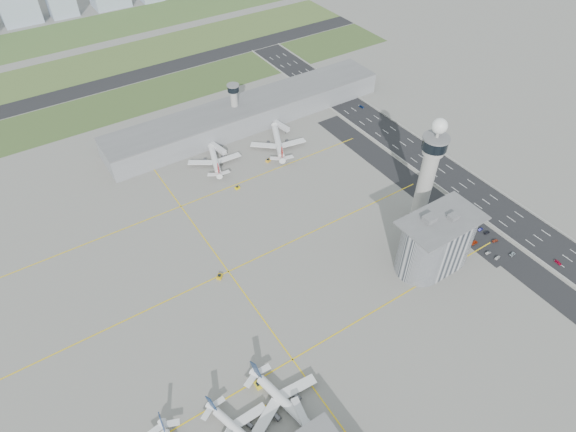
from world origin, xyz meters
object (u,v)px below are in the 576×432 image
airplane_far_b (278,138)px  car_lot_8 (487,232)px  car_hw_1 (430,161)px  secondary_tower (234,102)px  tug_3 (220,276)px  airplane_near_b (239,430)px  car_lot_0 (498,258)px  car_lot_10 (466,220)px  car_lot_6 (512,254)px  control_tower (429,167)px  airplane_far_a (214,155)px  tug_5 (268,160)px  car_lot_1 (488,253)px  jet_bridge_far_0 (212,146)px  jet_bridge_far_1 (275,124)px  tug_2 (258,385)px  car_lot_2 (474,243)px  admin_building (436,242)px  car_lot_3 (469,237)px  car_hw_0 (558,262)px  tug_4 (237,188)px  car_lot_11 (460,213)px  car_lot_4 (454,224)px  car_lot_9 (481,229)px  car_hw_4 (301,79)px  car_hw_2 (362,107)px  tug_1 (262,407)px  airplane_near_c (285,401)px

airplane_far_b → car_lot_8: bearing=-133.8°
car_hw_1 → secondary_tower: bearing=119.7°
tug_3 → airplane_near_b: bearing=115.7°
car_lot_0 → car_lot_10: bearing=-19.7°
car_lot_6 → car_hw_1: 86.75m
control_tower → car_lot_0: (11.80, -47.68, -34.40)m
car_lot_0 → tug_3: bearing=58.7°
airplane_far_a → tug_5: bearing=-104.4°
car_lot_1 → tug_5: bearing=26.4°
tug_5 → jet_bridge_far_0: bearing=14.7°
jet_bridge_far_0 → jet_bridge_far_1: 50.00m
airplane_far_b → tug_5: size_ratio=13.86×
secondary_tower → car_lot_8: (64.08, -173.96, -18.17)m
tug_2 → car_lot_2: size_ratio=0.79×
airplane_far_b → tug_3: airplane_far_b is taller
secondary_tower → tug_3: bearing=-122.0°
tug_2 → admin_building: bearing=7.7°
airplane_far_a → car_lot_0: airplane_far_a is taller
jet_bridge_far_0 → car_hw_1: bearing=41.4°
car_lot_2 → car_lot_10: (10.31, 14.65, -0.06)m
airplane_far_b → car_lot_3: (41.43, -131.65, -5.70)m
control_tower → car_lot_10: bearing=-42.8°
jet_bridge_far_0 → car_hw_0: size_ratio=3.69×
admin_building → car_hw_1: bearing=45.0°
secondary_tower → car_hw_1: bearing=-51.8°
tug_3 → tug_4: bearing=-78.6°
car_lot_11 → car_hw_0: 56.27m
control_tower → tug_3: size_ratio=19.16×
airplane_far_b → car_lot_4: bearing=-135.7°
airplane_far_b → car_lot_9: airplane_far_b is taller
airplane_far_b → car_lot_3: size_ratio=10.92×
secondary_tower → car_hw_4: secondary_tower is taller
control_tower → tug_4: 114.24m
tug_4 → car_hw_1: 127.55m
secondary_tower → car_hw_1: secondary_tower is taller
jet_bridge_far_1 → car_lot_10: 148.35m
car_lot_0 → car_hw_2: car_lot_0 is taller
car_lot_2 → car_hw_2: car_lot_2 is taller
tug_1 → car_lot_2: bearing=-43.7°
airplane_near_b → car_lot_6: (167.91, 3.67, -4.27)m
car_hw_4 → car_lot_8: bearing=-101.1°
tug_2 → car_lot_6: size_ratio=0.90×
car_hw_0 → car_hw_4: 240.28m
tug_1 → car_hw_0: tug_1 is taller
secondary_tower → airplane_near_b: 222.92m
airplane_near_c → tug_2: (-4.65, 13.86, -4.55)m
car_hw_1 → jet_bridge_far_1: bearing=116.5°
car_lot_3 → car_hw_1: car_hw_1 is taller
car_lot_1 → car_lot_9: car_lot_9 is taller
tug_2 → car_lot_6: bearing=-1.4°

